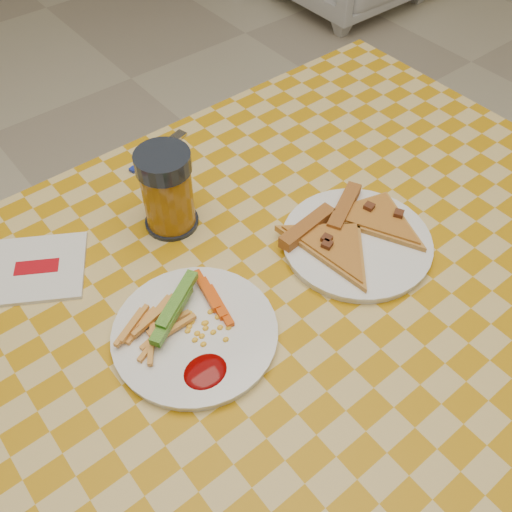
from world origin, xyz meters
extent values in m
plane|color=beige|center=(0.00, 0.00, 0.00)|extent=(8.00, 8.00, 0.00)
cylinder|color=silver|center=(0.54, 0.34, 0.35)|extent=(0.06, 0.06, 0.71)
cube|color=brown|center=(0.00, 0.00, 0.73)|extent=(1.20, 0.80, 0.04)
cylinder|color=white|center=(-0.14, 0.00, 0.76)|extent=(0.26, 0.26, 0.01)
cylinder|color=white|center=(0.16, -0.02, 0.76)|extent=(0.28, 0.28, 0.01)
cube|color=#1F5B0E|center=(-0.14, 0.04, 0.79)|extent=(0.11, 0.08, 0.02)
cube|color=#E54C0A|center=(-0.09, 0.03, 0.78)|extent=(0.06, 0.08, 0.02)
ellipsoid|color=#6E0202|center=(-0.16, -0.06, 0.77)|extent=(0.06, 0.05, 0.01)
cube|color=#B16C27|center=(0.11, 0.04, 0.78)|extent=(0.11, 0.04, 0.02)
cube|color=#B16C27|center=(0.19, 0.04, 0.78)|extent=(0.11, 0.07, 0.02)
cylinder|color=black|center=(-0.04, 0.21, 0.76)|extent=(0.09, 0.09, 0.01)
cylinder|color=#915B0F|center=(-0.04, 0.21, 0.81)|extent=(0.08, 0.08, 0.12)
cylinder|color=black|center=(-0.04, 0.21, 0.88)|extent=(0.09, 0.09, 0.03)
cube|color=silver|center=(-0.26, 0.25, 0.76)|extent=(0.19, 0.19, 0.01)
cube|color=#AC0913|center=(-0.26, 0.25, 0.76)|extent=(0.07, 0.06, 0.00)
cube|color=navy|center=(0.02, 0.38, 0.76)|extent=(0.10, 0.04, 0.01)
cube|color=silver|center=(0.09, 0.39, 0.76)|extent=(0.05, 0.03, 0.00)
camera|label=1|loc=(-0.35, -0.39, 1.43)|focal=40.00mm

